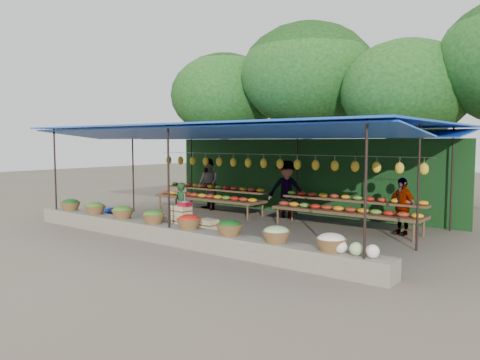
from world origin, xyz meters
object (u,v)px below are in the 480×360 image
Objects in this scene: weighing_scale at (185,203)px; blue_crate_front at (65,215)px; crate_counter at (181,223)px; vendor_seated at (182,206)px; blue_crate_back at (106,212)px.

weighing_scale reaches higher than blue_crate_front.
weighing_scale is at bearing 0.00° from crate_counter.
crate_counter is 1.00m from vendor_seated.
blue_crate_back reaches higher than blue_crate_front.
crate_counter is 0.56m from weighing_scale.
vendor_seated is (-0.64, 0.69, 0.33)m from crate_counter.
crate_counter is 4.61× the size of blue_crate_front.
blue_crate_front is (-4.50, -0.51, -0.16)m from crate_counter.
blue_crate_back is at bearing 171.58° from crate_counter.
vendor_seated reaches higher than crate_counter.
vendor_seated reaches higher than blue_crate_back.
vendor_seated reaches higher than weighing_scale.
crate_counter reaches higher than blue_crate_back.
vendor_seated is (-0.79, 0.69, -0.20)m from weighing_scale.
crate_counter is at bearing -180.00° from weighing_scale.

